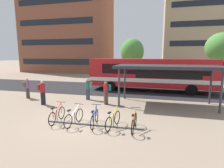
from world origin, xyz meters
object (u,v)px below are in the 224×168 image
at_px(transit_shelter, 167,68).
at_px(commuter_grey_pack_1, 88,87).
at_px(parked_bicycle_yellow_3, 113,120).
at_px(commuter_teal_pack_0, 106,91).
at_px(commuter_olive_pack_3, 27,87).
at_px(parked_bicycle_blue_2, 95,118).
at_px(city_bus, 149,73).
at_px(parked_bicycle_red_0, 57,115).
at_px(commuter_red_pack_2, 42,91).
at_px(parked_bicycle_orange_4, 134,123).
at_px(street_tree_0, 132,52).
at_px(street_tree_1, 221,47).
at_px(parked_bicycle_silver_1, 74,117).

height_order(transit_shelter, commuter_grey_pack_1, transit_shelter).
bearing_deg(parked_bicycle_yellow_3, transit_shelter, -18.02).
xyz_separation_m(commuter_teal_pack_0, commuter_olive_pack_3, (-6.92, 0.17, -0.01)).
xyz_separation_m(parked_bicycle_blue_2, commuter_teal_pack_0, (-0.54, 4.05, 0.59)).
distance_m(city_bus, parked_bicycle_red_0, 10.98).
height_order(transit_shelter, commuter_red_pack_2, transit_shelter).
height_order(parked_bicycle_orange_4, street_tree_0, street_tree_0).
bearing_deg(commuter_teal_pack_0, commuter_red_pack_2, -25.33).
xyz_separation_m(parked_bicycle_orange_4, commuter_grey_pack_1, (-4.34, 5.07, 0.61)).
distance_m(city_bus, parked_bicycle_blue_2, 10.31).
xyz_separation_m(city_bus, commuter_olive_pack_3, (-9.71, -5.74, -0.81)).
xyz_separation_m(city_bus, commuter_grey_pack_1, (-4.59, -4.95, -0.78)).
xyz_separation_m(parked_bicycle_yellow_3, street_tree_1, (9.75, 17.35, 4.15)).
relative_size(transit_shelter, street_tree_1, 1.12).
distance_m(parked_bicycle_red_0, commuter_grey_pack_1, 5.07).
relative_size(parked_bicycle_silver_1, parked_bicycle_blue_2, 1.00).
height_order(city_bus, parked_bicycle_blue_2, city_bus).
bearing_deg(commuter_teal_pack_0, street_tree_0, -130.16).
xyz_separation_m(parked_bicycle_red_0, parked_bicycle_orange_4, (4.13, -0.05, 0.00)).
xyz_separation_m(city_bus, parked_bicycle_red_0, (-4.37, -9.97, -1.39)).
bearing_deg(commuter_grey_pack_1, commuter_teal_pack_0, 145.20).
bearing_deg(street_tree_1, commuter_teal_pack_0, -130.16).
bearing_deg(commuter_red_pack_2, street_tree_0, 73.29).
xyz_separation_m(parked_bicycle_silver_1, street_tree_1, (11.78, 17.51, 4.15)).
relative_size(parked_bicycle_blue_2, parked_bicycle_orange_4, 0.99).
distance_m(commuter_teal_pack_0, street_tree_1, 17.80).
distance_m(parked_bicycle_orange_4, commuter_red_pack_2, 7.59).
bearing_deg(commuter_teal_pack_0, parked_bicycle_silver_1, 41.89).
height_order(city_bus, parked_bicycle_orange_4, city_bus).
distance_m(parked_bicycle_yellow_3, commuter_red_pack_2, 6.60).
bearing_deg(parked_bicycle_blue_2, parked_bicycle_orange_4, -99.02).
relative_size(parked_bicycle_red_0, street_tree_1, 0.27).
height_order(transit_shelter, commuter_teal_pack_0, transit_shelter).
distance_m(parked_bicycle_red_0, commuter_olive_pack_3, 6.83).
bearing_deg(parked_bicycle_blue_2, city_bus, -20.05).
bearing_deg(commuter_olive_pack_3, commuter_teal_pack_0, -36.49).
relative_size(city_bus, parked_bicycle_orange_4, 7.00).
bearing_deg(transit_shelter, parked_bicycle_blue_2, -126.81).
bearing_deg(parked_bicycle_red_0, street_tree_0, -6.91).
distance_m(commuter_olive_pack_3, street_tree_1, 22.71).
xyz_separation_m(parked_bicycle_yellow_3, transit_shelter, (2.68, 4.85, 2.29)).
xyz_separation_m(city_bus, parked_bicycle_silver_1, (-3.33, -10.09, -1.39)).
relative_size(commuter_teal_pack_0, commuter_olive_pack_3, 1.00).
height_order(parked_bicycle_yellow_3, parked_bicycle_orange_4, same).
height_order(commuter_red_pack_2, commuter_olive_pack_3, commuter_red_pack_2).
height_order(parked_bicycle_yellow_3, transit_shelter, transit_shelter).
bearing_deg(parked_bicycle_silver_1, parked_bicycle_orange_4, -80.81).
relative_size(commuter_grey_pack_1, street_tree_1, 0.27).
xyz_separation_m(parked_bicycle_silver_1, commuter_red_pack_2, (-3.92, 2.94, 0.64)).
bearing_deg(street_tree_1, commuter_olive_pack_3, -144.08).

